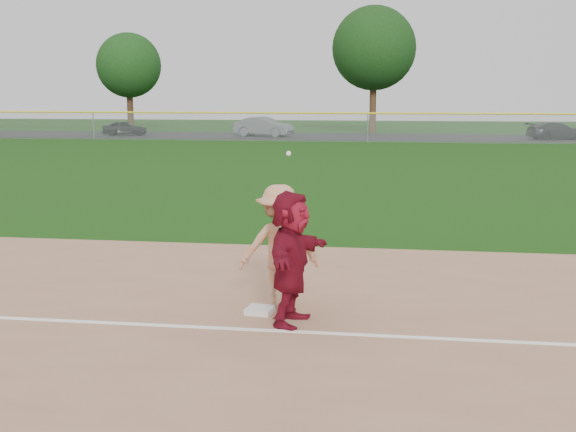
# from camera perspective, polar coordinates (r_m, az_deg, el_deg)

# --- Properties ---
(ground) EXTENTS (160.00, 160.00, 0.00)m
(ground) POSITION_cam_1_polar(r_m,az_deg,el_deg) (11.24, -1.11, -7.83)
(ground) COLOR #143E0B
(ground) RESTS_ON ground
(foul_line) EXTENTS (60.00, 0.10, 0.01)m
(foul_line) POSITION_cam_1_polar(r_m,az_deg,el_deg) (10.48, -1.83, -9.01)
(foul_line) COLOR white
(foul_line) RESTS_ON infield_dirt
(parking_asphalt) EXTENTS (120.00, 10.00, 0.01)m
(parking_asphalt) POSITION_cam_1_polar(r_m,az_deg,el_deg) (56.70, 6.51, 6.22)
(parking_asphalt) COLOR black
(parking_asphalt) RESTS_ON ground
(first_base) EXTENTS (0.45, 0.45, 0.09)m
(first_base) POSITION_cam_1_polar(r_m,az_deg,el_deg) (11.27, -2.24, -7.44)
(first_base) COLOR silver
(first_base) RESTS_ON infield_dirt
(base_runner) EXTENTS (0.94, 1.92, 1.98)m
(base_runner) POSITION_cam_1_polar(r_m,az_deg,el_deg) (10.52, 0.25, -3.33)
(base_runner) COLOR maroon
(base_runner) RESTS_ON infield_dirt
(car_left) EXTENTS (3.73, 2.17, 1.19)m
(car_left) POSITION_cam_1_polar(r_m,az_deg,el_deg) (59.65, -12.77, 6.79)
(car_left) COLOR black
(car_left) RESTS_ON parking_asphalt
(car_mid) EXTENTS (4.87, 2.67, 1.52)m
(car_mid) POSITION_cam_1_polar(r_m,az_deg,el_deg) (57.09, -1.94, 7.07)
(car_mid) COLOR slate
(car_mid) RESTS_ON parking_asphalt
(car_right) EXTENTS (4.66, 2.83, 1.26)m
(car_right) POSITION_cam_1_polar(r_m,az_deg,el_deg) (56.75, 20.48, 6.32)
(car_right) COLOR black
(car_right) RESTS_ON parking_asphalt
(first_base_play) EXTENTS (1.41, 1.02, 2.49)m
(first_base_play) POSITION_cam_1_polar(r_m,az_deg,el_deg) (11.35, -0.69, -2.43)
(first_base_play) COLOR #ADADB0
(first_base_play) RESTS_ON infield_dirt
(outfield_fence) EXTENTS (110.00, 0.12, 110.00)m
(outfield_fence) POSITION_cam_1_polar(r_m,az_deg,el_deg) (50.62, 6.33, 8.03)
(outfield_fence) COLOR #999EA0
(outfield_fence) RESTS_ON ground
(tree_1) EXTENTS (5.80, 5.80, 8.75)m
(tree_1) POSITION_cam_1_polar(r_m,az_deg,el_deg) (67.91, -12.48, 11.54)
(tree_1) COLOR #382214
(tree_1) RESTS_ON ground
(tree_2) EXTENTS (7.00, 7.00, 10.58)m
(tree_2) POSITION_cam_1_polar(r_m,az_deg,el_deg) (62.20, 6.81, 13.02)
(tree_2) COLOR #3D2816
(tree_2) RESTS_ON ground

